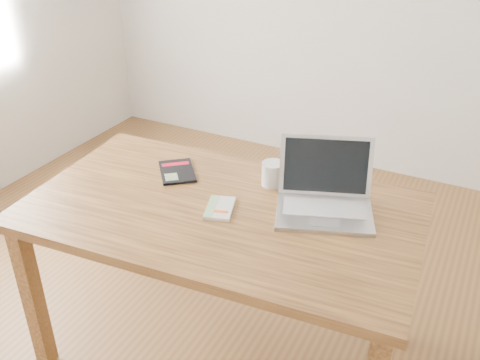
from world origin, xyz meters
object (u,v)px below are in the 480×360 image
at_px(black_guidebook, 177,171).
at_px(coffee_mug, 273,174).
at_px(laptop, 325,196).
at_px(white_guidebook, 220,208).
at_px(desk, 222,226).

height_order(black_guidebook, coffee_mug, coffee_mug).
bearing_deg(laptop, coffee_mug, 142.43).
bearing_deg(black_guidebook, white_guidebook, -69.96).
relative_size(black_guidebook, coffee_mug, 1.89).
distance_m(black_guidebook, coffee_mug, 0.42).
height_order(desk, white_guidebook, white_guidebook).
distance_m(desk, black_guidebook, 0.35).
distance_m(desk, laptop, 0.42).
bearing_deg(desk, black_guidebook, 148.23).
xyz_separation_m(desk, coffee_mug, (0.11, 0.25, 0.14)).
height_order(white_guidebook, laptop, laptop).
xyz_separation_m(desk, laptop, (0.35, 0.17, 0.14)).
bearing_deg(white_guidebook, desk, 84.89).
bearing_deg(white_guidebook, laptop, 10.61).
relative_size(black_guidebook, laptop, 0.57).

